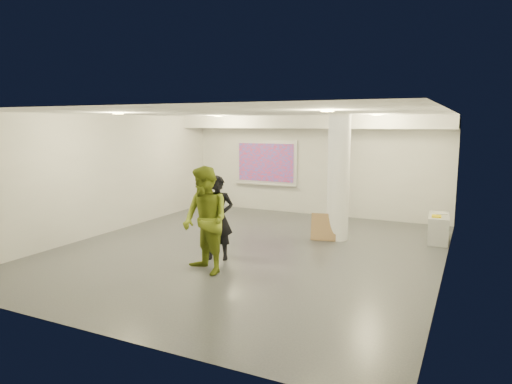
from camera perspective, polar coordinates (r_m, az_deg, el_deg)
The scene contains 20 objects.
floor at distance 10.18m, azimuth -0.99°, elevation -7.28°, with size 8.00×9.00×0.01m, color #383A40.
ceiling at distance 9.80m, azimuth -1.03°, elevation 9.85°, with size 8.00×9.00×0.01m, color white.
wall_back at distance 14.02m, azimuth 7.32°, elevation 3.27°, with size 8.00×0.01×3.00m, color silver.
wall_front at distance 6.26m, azimuth -19.96°, elevation -3.78°, with size 8.00×0.01×3.00m, color silver.
wall_left at distance 12.20m, azimuth -18.04°, elevation 2.13°, with size 0.01×9.00×3.00m, color silver.
wall_right at distance 8.85m, azimuth 22.80°, elevation -0.43°, with size 0.01×9.00×3.00m, color silver.
soffit_band at distance 13.44m, azimuth 6.67°, elevation 8.69°, with size 8.00×1.10×0.36m, color silver.
downlight_nw at distance 13.04m, azimuth -4.76°, elevation 9.43°, with size 0.22×0.22×0.02m, color #FFE582.
downlight_ne at distance 11.46m, azimuth 14.83°, elevation 9.29°, with size 0.22×0.22×0.02m, color #FFE582.
downlight_sw at distance 9.81m, azimuth -16.86°, elevation 9.37°, with size 0.22×0.22×0.02m, color #FFE582.
downlight_se at distance 7.58m, azimuth 8.90°, elevation 9.97°, with size 0.22×0.22×0.02m, color #FFE582.
column at distance 11.01m, azimuth 10.25°, elevation 1.76°, with size 0.52×0.52×3.00m, color white.
projection_screen at distance 14.56m, azimuth 1.27°, elevation 3.64°, with size 2.10×0.13×1.42m.
credenza at distance 11.67m, azimuth 21.82°, elevation -4.24°, with size 0.45×1.09×0.63m, color #A1A4A7.
papers_stack at distance 11.84m, azimuth 22.05°, elevation -2.45°, with size 0.26×0.34×0.02m, color silver.
postit_pad at distance 11.38m, azimuth 21.63°, elevation -2.83°, with size 0.21×0.28×0.03m, color #DCBB07.
cardboard_back at distance 11.04m, azimuth 8.45°, elevation -4.37°, with size 0.60×0.05×0.65m, color olive.
cardboard_front at distance 11.22m, azimuth 8.87°, elevation -4.56°, with size 0.45×0.05×0.50m, color olive.
woman at distance 9.37m, azimuth -4.79°, elevation -3.24°, with size 0.63×0.42×1.73m, color black.
man at distance 8.50m, azimuth -6.35°, elevation -3.54°, with size 0.98×0.76×2.01m, color olive.
Camera 1 is at (4.41, -8.74, 2.78)m, focal length 32.00 mm.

